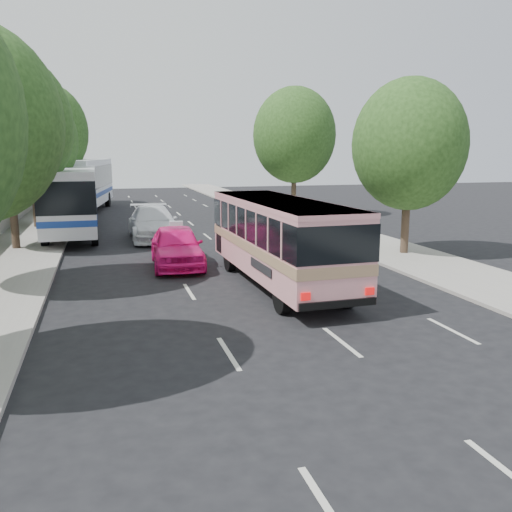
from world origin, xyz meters
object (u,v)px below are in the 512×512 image
object	(u,v)px
pink_bus	(279,233)
tour_coach_rear	(82,181)
white_pickup	(153,223)
pink_taxi	(177,246)
tour_coach_front	(71,195)

from	to	relation	value
pink_bus	tour_coach_rear	size ratio (longest dim) A/B	0.68
pink_bus	white_pickup	size ratio (longest dim) A/B	1.58
pink_taxi	tour_coach_front	world-z (taller)	tour_coach_front
white_pickup	tour_coach_front	distance (m)	5.48
pink_taxi	white_pickup	xyz separation A→B (m)	(-0.27, 7.57, 0.03)
white_pickup	tour_coach_rear	world-z (taller)	tour_coach_rear
white_pickup	tour_coach_rear	size ratio (longest dim) A/B	0.43
pink_taxi	tour_coach_rear	world-z (taller)	tour_coach_rear
tour_coach_rear	pink_taxi	bearing A→B (deg)	-71.58
tour_coach_rear	tour_coach_front	bearing A→B (deg)	-83.32
pink_taxi	tour_coach_front	xyz separation A→B (m)	(-4.57, 10.67, 1.41)
pink_bus	tour_coach_rear	xyz separation A→B (m)	(-7.37, 27.33, 0.58)
white_pickup	pink_taxi	bearing A→B (deg)	-87.99
pink_taxi	white_pickup	size ratio (longest dim) A/B	0.82
pink_taxi	tour_coach_rear	bearing A→B (deg)	103.59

